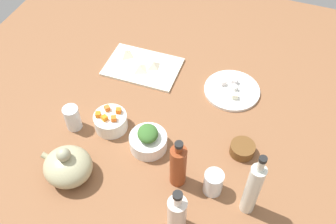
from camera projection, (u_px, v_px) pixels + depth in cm
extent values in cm
cube|color=brown|center=(168.00, 123.00, 142.12)|extent=(190.00, 190.00, 3.00)
cube|color=silver|center=(143.00, 67.00, 159.05)|extent=(30.95, 21.16, 1.00)
cylinder|color=white|center=(232.00, 90.00, 150.18)|extent=(22.12, 22.12, 1.20)
cylinder|color=white|center=(148.00, 142.00, 131.34)|extent=(13.16, 13.16, 5.53)
cylinder|color=white|center=(111.00, 122.00, 136.74)|extent=(12.01, 12.01, 6.16)
cylinder|color=brown|center=(242.00, 149.00, 130.31)|extent=(8.63, 8.63, 3.99)
ellipsoid|color=tan|center=(68.00, 167.00, 122.08)|extent=(16.04, 15.39, 10.30)
sphere|color=#A3A585|center=(64.00, 155.00, 116.76)|extent=(4.49, 4.49, 4.49)
cylinder|color=tan|center=(49.00, 158.00, 122.62)|extent=(5.38, 2.00, 3.93)
cylinder|color=brown|center=(178.00, 166.00, 118.18)|extent=(5.28, 5.28, 17.13)
cylinder|color=brown|center=(179.00, 148.00, 110.65)|extent=(2.38, 2.38, 2.52)
cylinder|color=black|center=(179.00, 145.00, 109.23)|extent=(2.64, 2.64, 1.20)
cylinder|color=silver|center=(177.00, 214.00, 109.28)|extent=(5.73, 5.73, 14.45)
cylinder|color=silver|center=(178.00, 200.00, 102.28)|extent=(2.58, 2.58, 3.82)
cylinder|color=black|center=(178.00, 195.00, 100.36)|extent=(2.87, 2.87, 1.20)
cylinder|color=silver|center=(252.00, 190.00, 109.94)|extent=(4.54, 4.54, 22.39)
cylinder|color=silver|center=(261.00, 165.00, 99.67)|extent=(2.04, 2.04, 4.44)
cylinder|color=black|center=(263.00, 160.00, 97.51)|extent=(2.27, 2.27, 1.20)
cylinder|color=white|center=(213.00, 183.00, 118.99)|extent=(6.20, 6.20, 9.10)
cylinder|color=white|center=(72.00, 118.00, 135.53)|extent=(5.65, 5.65, 9.75)
cube|color=orange|center=(114.00, 119.00, 132.49)|extent=(2.40, 2.40, 1.80)
cube|color=orange|center=(107.00, 108.00, 135.60)|extent=(2.54, 2.54, 1.80)
cube|color=orange|center=(119.00, 111.00, 134.87)|extent=(2.21, 2.21, 1.80)
cube|color=orange|center=(105.00, 118.00, 132.68)|extent=(2.41, 2.41, 1.80)
cube|color=orange|center=(98.00, 115.00, 133.69)|extent=(2.36, 2.36, 1.80)
ellipsoid|color=#38692B|center=(148.00, 133.00, 127.64)|extent=(9.97, 10.40, 4.12)
cube|color=white|center=(235.00, 81.00, 151.08)|extent=(2.57, 2.57, 2.20)
cube|color=white|center=(235.00, 96.00, 145.91)|extent=(2.74, 2.74, 2.20)
cube|color=white|center=(223.00, 82.00, 150.68)|extent=(3.11, 3.11, 2.20)
cube|color=silver|center=(234.00, 88.00, 148.65)|extent=(2.90, 2.90, 2.20)
pyramid|color=beige|center=(154.00, 64.00, 157.20)|extent=(6.24, 6.49, 2.84)
pyramid|color=beige|center=(140.00, 67.00, 156.12)|extent=(7.28, 7.41, 2.76)
pyramid|color=beige|center=(126.00, 53.00, 161.86)|extent=(5.92, 5.62, 2.80)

